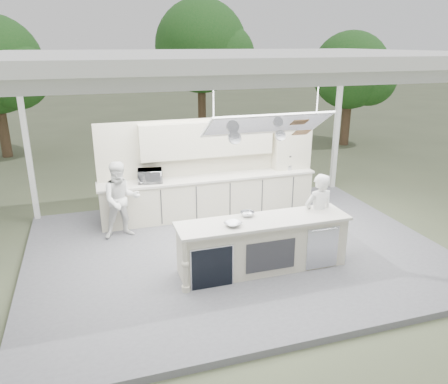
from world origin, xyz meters
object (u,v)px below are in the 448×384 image
object	(u,v)px
demo_island	(262,245)
back_counter	(210,196)
head_chef	(318,215)
sous_chef	(121,200)

from	to	relation	value
demo_island	back_counter	distance (m)	2.82
back_counter	head_chef	world-z (taller)	head_chef
back_counter	sous_chef	distance (m)	2.19
head_chef	demo_island	bearing A→B (deg)	4.91
head_chef	sous_chef	size ratio (longest dim) A/B	1.00
demo_island	sous_chef	distance (m)	3.15
sous_chef	back_counter	bearing A→B (deg)	11.61
back_counter	head_chef	distance (m)	2.97
sous_chef	head_chef	bearing A→B (deg)	-34.95
head_chef	sous_chef	distance (m)	3.98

